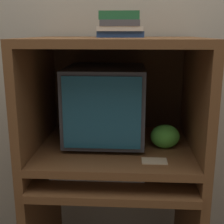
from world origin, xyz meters
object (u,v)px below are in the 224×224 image
crt_monitor (105,104)px  keyboard (98,171)px  book_stack (120,25)px  snack_bag (165,136)px  mouse (158,173)px

crt_monitor → keyboard: 0.34m
keyboard → book_stack: (0.09, 0.19, 0.68)m
snack_bag → book_stack: 0.58m
crt_monitor → snack_bag: 0.34m
crt_monitor → book_stack: (0.07, 0.02, 0.38)m
book_stack → mouse: bearing=-46.3°
mouse → snack_bag: (0.04, 0.10, 0.15)m
keyboard → mouse: size_ratio=6.93×
snack_bag → book_stack: (-0.23, 0.10, 0.53)m
book_stack → keyboard: bearing=-116.8°
crt_monitor → mouse: crt_monitor is taller
crt_monitor → keyboard: (-0.02, -0.16, -0.30)m
snack_bag → mouse: bearing=-111.2°
keyboard → snack_bag: bearing=14.7°
crt_monitor → snack_bag: size_ratio=2.98×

